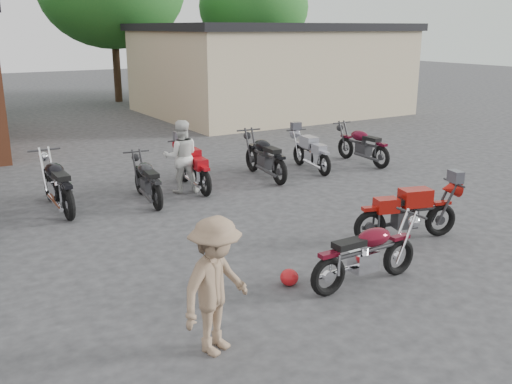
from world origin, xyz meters
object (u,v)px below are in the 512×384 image
person_tan (216,286)px  row_bike_6 (311,150)px  sportbike (409,210)px  row_bike_5 (265,154)px  person_light (181,157)px  row_bike_2 (57,181)px  helmet (289,277)px  vintage_motorcycle (368,250)px  row_bike_3 (147,178)px  row_bike_7 (362,143)px  row_bike_4 (193,165)px

person_tan → row_bike_6: size_ratio=0.90×
sportbike → row_bike_5: (0.17, 4.97, 0.05)m
person_light → row_bike_2: bearing=15.5°
person_light → row_bike_2: size_ratio=0.78×
helmet → vintage_motorcycle: bearing=-29.6°
person_tan → row_bike_3: size_ratio=0.89×
sportbike → row_bike_2: bearing=150.2°
row_bike_2 → row_bike_3: row_bike_2 is taller
helmet → row_bike_7: bearing=41.1°
row_bike_3 → row_bike_2: bearing=82.2°
row_bike_4 → row_bike_5: row_bike_5 is taller
vintage_motorcycle → row_bike_6: 6.94m
row_bike_6 → row_bike_5: bearing=98.7°
sportbike → row_bike_4: bearing=125.6°
row_bike_6 → row_bike_3: bearing=102.8°
person_tan → row_bike_5: bearing=29.7°
person_light → row_bike_2: (-2.71, 0.12, -0.21)m
helmet → person_light: bearing=82.3°
vintage_motorcycle → sportbike: (1.86, 1.00, 0.02)m
row_bike_7 → person_light: bearing=90.2°
person_light → row_bike_4: (0.35, 0.14, -0.27)m
row_bike_6 → person_tan: bearing=143.6°
vintage_motorcycle → sportbike: 2.12m
vintage_motorcycle → person_light: 5.87m
row_bike_4 → row_bike_5: size_ratio=0.93×
person_light → person_tan: size_ratio=1.01×
vintage_motorcycle → row_bike_2: 6.67m
vintage_motorcycle → row_bike_4: bearing=89.3°
vintage_motorcycle → row_bike_5: row_bike_5 is taller
vintage_motorcycle → row_bike_3: 5.69m
person_tan → helmet: bearing=6.2°
vintage_motorcycle → helmet: (-0.98, 0.56, -0.41)m
row_bike_3 → row_bike_6: bearing=-79.1°
sportbike → row_bike_6: sportbike is taller
person_tan → row_bike_6: 8.92m
row_bike_3 → vintage_motorcycle: bearing=-162.4°
row_bike_2 → helmet: bearing=-160.2°
row_bike_2 → row_bike_5: 5.00m
person_tan → row_bike_3: (1.49, 6.00, -0.29)m
helmet → row_bike_5: bearing=60.9°
row_bike_4 → row_bike_7: 5.06m
helmet → row_bike_2: row_bike_2 is taller
vintage_motorcycle → row_bike_7: row_bike_7 is taller
row_bike_4 → sportbike: bearing=-155.5°
sportbike → row_bike_4: size_ratio=0.99×
row_bike_4 → row_bike_6: (3.39, 0.01, -0.03)m
helmet → row_bike_3: (-0.22, 5.01, 0.41)m
sportbike → person_tan: bearing=-146.3°
row_bike_2 → row_bike_4: row_bike_2 is taller
person_light → row_bike_6: 3.75m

